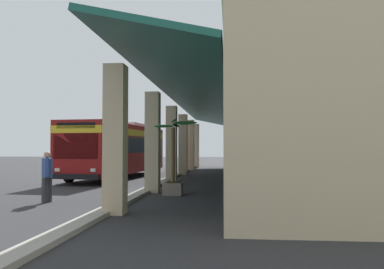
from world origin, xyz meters
TOP-DOWN VIEW (x-y plane):
  - ground at (0.00, 8.00)m, footprint 120.00×120.00m
  - curb_strip at (-1.93, 4.63)m, footprint 37.80×0.50m
  - plaza_building at (-1.93, 14.26)m, footprint 31.80×16.29m
  - transit_bus at (-1.82, 1.38)m, footprint 11.39×3.57m
  - pedestrian at (9.17, 2.09)m, footprint 0.60×0.47m
  - potted_palm at (6.72, 5.88)m, footprint 1.58×1.72m

SIDE VIEW (x-z plane):
  - ground at x=0.00m, z-range 0.00..0.00m
  - curb_strip at x=-1.93m, z-range 0.00..0.12m
  - potted_palm at x=6.72m, z-range -0.62..2.23m
  - pedestrian at x=9.17m, z-range 0.10..1.75m
  - transit_bus at x=-1.82m, z-range 0.18..3.52m
  - plaza_building at x=-1.93m, z-range 0.00..7.87m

